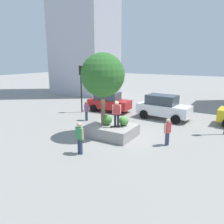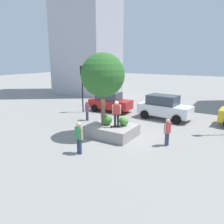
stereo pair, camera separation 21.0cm
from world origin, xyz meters
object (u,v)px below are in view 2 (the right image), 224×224
object	(u,v)px
skateboard	(116,126)
pedestrian_crossing	(87,110)
skateboarder	(117,112)
passerby_with_bag	(79,136)
planter_ledge	(112,130)
bystander_watching	(167,130)
police_car	(164,107)
sedan_parked	(110,102)
plaza_tree	(103,75)
traffic_light_median	(82,81)

from	to	relation	value
skateboard	pedestrian_crossing	distance (m)	4.95
skateboarder	passerby_with_bag	distance (m)	3.24
planter_ledge	skateboard	xyz separation A→B (m)	(0.49, -0.25, 0.43)
bystander_watching	skateboarder	bearing A→B (deg)	-171.32
bystander_watching	pedestrian_crossing	bearing A→B (deg)	165.21
police_car	pedestrian_crossing	size ratio (longest dim) A/B	2.84
sedan_parked	pedestrian_crossing	bearing A→B (deg)	-88.50
skateboard	bystander_watching	world-z (taller)	bystander_watching
skateboard	skateboarder	world-z (taller)	skateboarder
planter_ledge	police_car	xyz separation A→B (m)	(1.53, 6.04, 0.67)
planter_ledge	plaza_tree	xyz separation A→B (m)	(-0.52, -0.28, 3.66)
plaza_tree	bystander_watching	xyz separation A→B (m)	(4.20, 0.52, -3.08)
skateboarder	skateboard	bearing A→B (deg)	0.00
plaza_tree	bystander_watching	bearing A→B (deg)	7.01
plaza_tree	police_car	distance (m)	7.28
police_car	pedestrian_crossing	bearing A→B (deg)	-144.38
traffic_light_median	bystander_watching	bearing A→B (deg)	-23.02
skateboard	pedestrian_crossing	bearing A→B (deg)	150.18
planter_ledge	bystander_watching	world-z (taller)	bystander_watching
planter_ledge	pedestrian_crossing	xyz separation A→B (m)	(-3.81, 2.21, 0.55)
sedan_parked	police_car	size ratio (longest dim) A/B	0.92
traffic_light_median	bystander_watching	size ratio (longest dim) A/B	2.67
plaza_tree	passerby_with_bag	world-z (taller)	plaza_tree
planter_ledge	traffic_light_median	distance (m)	7.84
skateboarder	sedan_parked	size ratio (longest dim) A/B	0.39
skateboard	bystander_watching	distance (m)	3.23
passerby_with_bag	sedan_parked	bearing A→B (deg)	112.54
skateboard	police_car	bearing A→B (deg)	80.60
skateboarder	pedestrian_crossing	size ratio (longest dim) A/B	1.03
sedan_parked	passerby_with_bag	size ratio (longest dim) A/B	2.36
plaza_tree	pedestrian_crossing	bearing A→B (deg)	142.86
sedan_parked	skateboard	bearing A→B (deg)	-54.83
plaza_tree	pedestrian_crossing	distance (m)	5.17
planter_ledge	plaza_tree	bearing A→B (deg)	-151.78
sedan_parked	planter_ledge	bearing A→B (deg)	-56.90
traffic_light_median	skateboard	bearing A→B (deg)	-35.38
planter_ledge	police_car	bearing A→B (deg)	75.77
police_car	passerby_with_bag	world-z (taller)	police_car
plaza_tree	skateboard	size ratio (longest dim) A/B	5.95
planter_ledge	bystander_watching	bearing A→B (deg)	3.71
passerby_with_bag	pedestrian_crossing	bearing A→B (deg)	124.16
police_car	passerby_with_bag	size ratio (longest dim) A/B	2.56
pedestrian_crossing	traffic_light_median	bearing A→B (deg)	135.49
pedestrian_crossing	passerby_with_bag	distance (m)	6.73
plaza_tree	pedestrian_crossing	size ratio (longest dim) A/B	2.92
skateboard	police_car	size ratio (longest dim) A/B	0.17
planter_ledge	skateboarder	size ratio (longest dim) A/B	1.82
plaza_tree	sedan_parked	distance (m)	7.76
police_car	bystander_watching	distance (m)	6.19
passerby_with_bag	bystander_watching	distance (m)	5.16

